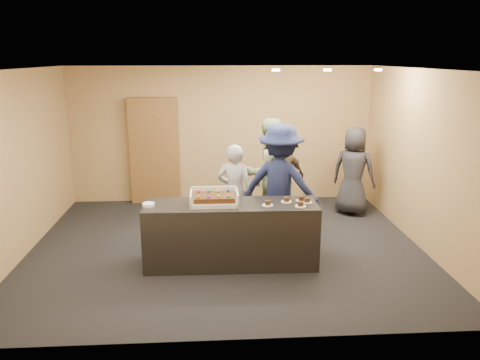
{
  "coord_description": "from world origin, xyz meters",
  "views": [
    {
      "loc": [
        -0.22,
        -6.8,
        2.87
      ],
      "look_at": [
        0.22,
        0.0,
        1.07
      ],
      "focal_mm": 35.0,
      "sensor_mm": 36.0,
      "label": 1
    }
  ],
  "objects": [
    {
      "name": "ceiling_spotlights",
      "position": [
        1.6,
        0.5,
        2.67
      ],
      "size": [
        1.72,
        0.12,
        0.03
      ],
      "color": "#FFEAC6",
      "rests_on": "ceiling"
    },
    {
      "name": "serving_counter",
      "position": [
        0.05,
        -0.64,
        0.45
      ],
      "size": [
        2.41,
        0.74,
        0.9
      ],
      "primitive_type": "cube",
      "rotation": [
        0.0,
        0.0,
        -0.02
      ],
      "color": "black",
      "rests_on": "floor"
    },
    {
      "name": "storage_cabinet",
      "position": [
        -1.34,
        2.41,
        1.05
      ],
      "size": [
        0.96,
        0.15,
        2.11
      ],
      "primitive_type": "cube",
      "color": "brown",
      "rests_on": "floor"
    },
    {
      "name": "cake_box",
      "position": [
        -0.18,
        -0.61,
        0.95
      ],
      "size": [
        0.66,
        0.45,
        0.19
      ],
      "color": "white",
      "rests_on": "serving_counter"
    },
    {
      "name": "slice_a",
      "position": [
        0.55,
        -0.75,
        0.92
      ],
      "size": [
        0.15,
        0.15,
        0.07
      ],
      "color": "white",
      "rests_on": "serving_counter"
    },
    {
      "name": "slice_d",
      "position": [
        1.04,
        -0.57,
        0.92
      ],
      "size": [
        0.15,
        0.15,
        0.07
      ],
      "color": "white",
      "rests_on": "serving_counter"
    },
    {
      "name": "sheet_cake",
      "position": [
        -0.18,
        -0.64,
        1.0
      ],
      "size": [
        0.56,
        0.39,
        0.11
      ],
      "color": "#32170B",
      "rests_on": "cake_box"
    },
    {
      "name": "slice_e",
      "position": [
        1.11,
        -0.65,
        0.92
      ],
      "size": [
        0.15,
        0.15,
        0.07
      ],
      "color": "white",
      "rests_on": "serving_counter"
    },
    {
      "name": "person_brown_extra",
      "position": [
        0.98,
        0.92,
        0.83
      ],
      "size": [
        1.05,
        0.79,
        1.65
      ],
      "primitive_type": "imported",
      "rotation": [
        0.0,
        0.0,
        3.6
      ],
      "color": "brown",
      "rests_on": "floor"
    },
    {
      "name": "person_sage_man",
      "position": [
        0.76,
        0.9,
        0.94
      ],
      "size": [
        1.09,
        0.96,
        1.88
      ],
      "primitive_type": "imported",
      "rotation": [
        0.0,
        0.0,
        3.46
      ],
      "color": "gray",
      "rests_on": "floor"
    },
    {
      "name": "person_server_grey",
      "position": [
        0.15,
        0.33,
        0.78
      ],
      "size": [
        0.65,
        0.51,
        1.56
      ],
      "primitive_type": "imported",
      "rotation": [
        0.0,
        0.0,
        2.87
      ],
      "color": "#AAAAAF",
      "rests_on": "floor"
    },
    {
      "name": "person_dark_suit",
      "position": [
        2.42,
        1.45,
        0.82
      ],
      "size": [
        0.95,
        0.88,
        1.64
      ],
      "primitive_type": "imported",
      "rotation": [
        0.0,
        0.0,
        2.55
      ],
      "color": "#27272C",
      "rests_on": "floor"
    },
    {
      "name": "person_navy_man",
      "position": [
        0.85,
        0.1,
        0.95
      ],
      "size": [
        1.41,
        1.15,
        1.9
      ],
      "primitive_type": "imported",
      "rotation": [
        0.0,
        0.0,
        2.72
      ],
      "color": "#181F45",
      "rests_on": "floor"
    },
    {
      "name": "plate_stack",
      "position": [
        -1.08,
        -0.67,
        0.92
      ],
      "size": [
        0.17,
        0.17,
        0.04
      ],
      "primitive_type": "cylinder",
      "color": "white",
      "rests_on": "serving_counter"
    },
    {
      "name": "room",
      "position": [
        0.0,
        0.0,
        1.35
      ],
      "size": [
        6.04,
        6.0,
        2.7
      ],
      "color": "black",
      "rests_on": "ground"
    },
    {
      "name": "slice_b",
      "position": [
        0.83,
        -0.61,
        0.92
      ],
      "size": [
        0.15,
        0.15,
        0.07
      ],
      "color": "white",
      "rests_on": "serving_counter"
    },
    {
      "name": "slice_c",
      "position": [
        0.99,
        -0.82,
        0.92
      ],
      "size": [
        0.15,
        0.15,
        0.07
      ],
      "color": "white",
      "rests_on": "serving_counter"
    }
  ]
}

